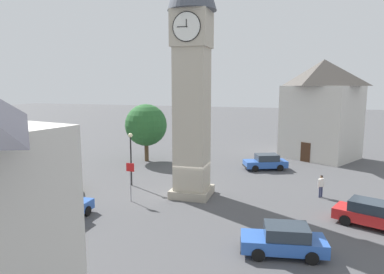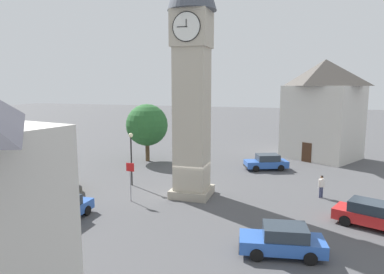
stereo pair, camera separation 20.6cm
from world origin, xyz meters
TOP-DOWN VIEW (x-y plane):
  - ground_plane at (0.00, 0.00)m, footprint 200.00×200.00m
  - clock_tower at (0.00, 0.00)m, footprint 3.46×3.46m
  - car_blue_kerb at (-11.75, 2.48)m, footprint 4.46×3.11m
  - car_silver_kerb at (6.06, 7.07)m, footprint 1.82×4.13m
  - car_red_corner at (-6.94, 7.53)m, footprint 4.34×2.32m
  - car_white_side at (9.67, 2.06)m, footprint 3.78×4.33m
  - car_black_far at (-4.63, -9.79)m, footprint 4.46×3.13m
  - pedestrian at (-9.27, -2.33)m, footprint 0.47×0.39m
  - tree at (8.12, -9.99)m, footprint 4.50×4.50m
  - building_shop_left at (-10.05, -17.22)m, footprint 9.78×9.50m
  - lamp_post at (5.57, -1.15)m, footprint 0.36×0.36m
  - road_sign at (3.83, 2.49)m, footprint 0.60×0.07m

SIDE VIEW (x-z plane):
  - ground_plane at x=0.00m, z-range 0.00..0.00m
  - car_blue_kerb at x=-11.75m, z-range 0.00..1.53m
  - car_silver_kerb at x=6.06m, z-range 0.00..1.53m
  - car_red_corner at x=-6.94m, z-range 0.00..1.53m
  - car_white_side at x=9.67m, z-range 0.00..1.53m
  - car_black_far at x=-4.63m, z-range 0.00..1.53m
  - pedestrian at x=-9.27m, z-range 0.16..1.86m
  - road_sign at x=3.83m, z-range 0.50..3.30m
  - lamp_post at x=5.57m, z-range 0.80..5.18m
  - tree at x=8.12m, z-range 0.84..7.05m
  - building_shop_left at x=-10.05m, z-range 0.10..11.09m
  - clock_tower at x=0.00m, z-range 1.61..20.88m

